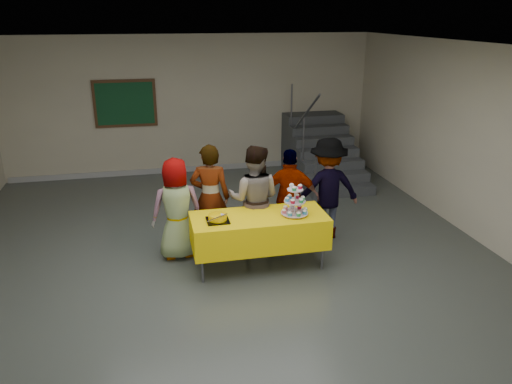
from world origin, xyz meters
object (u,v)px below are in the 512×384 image
bear_cake (218,217)px  cupcake_stand (295,204)px  staircase (320,153)px  noticeboard (125,104)px  bake_table (259,230)px  schoolchild_c (254,199)px  schoolchild_b (210,197)px  schoolchild_a (177,209)px  schoolchild_d (290,198)px  schoolchild_e (327,189)px

bear_cake → cupcake_stand: bearing=-0.5°
staircase → noticeboard: 4.33m
bear_cake → staircase: staircase is taller
bake_table → bear_cake: (-0.58, -0.05, 0.27)m
noticeboard → schoolchild_c: bearing=-65.7°
cupcake_stand → schoolchild_b: (-1.07, 0.81, -0.12)m
schoolchild_a → schoolchild_b: schoolchild_b is taller
staircase → schoolchild_d: bearing=-116.8°
schoolchild_b → bear_cake: bearing=103.1°
bear_cake → schoolchild_e: schoolchild_e is taller
schoolchild_a → schoolchild_c: bearing=173.5°
bake_table → bear_cake: 0.65m
schoolchild_a → noticeboard: 4.30m
schoolchild_c → staircase: bearing=-102.1°
schoolchild_b → schoolchild_d: 1.21m
schoolchild_c → noticeboard: size_ratio=1.26×
schoolchild_d → schoolchild_e: schoolchild_e is taller
schoolchild_c → schoolchild_e: (1.23, 0.22, -0.01)m
cupcake_stand → schoolchild_d: schoolchild_d is taller
schoolchild_c → schoolchild_d: bearing=-149.6°
schoolchild_b → schoolchild_c: size_ratio=1.00×
schoolchild_d → schoolchild_e: bearing=-154.4°
schoolchild_c → bear_cake: bearing=64.5°
schoolchild_b → staircase: bearing=-118.7°
bake_table → schoolchild_c: 0.59m
bear_cake → staircase: bearing=54.0°
cupcake_stand → schoolchild_a: (-1.58, 0.62, -0.18)m
schoolchild_a → noticeboard: size_ratio=1.15×
schoolchild_a → schoolchild_b: 0.55m
bake_table → schoolchild_a: (-1.09, 0.56, 0.19)m
staircase → cupcake_stand: bearing=-114.3°
cupcake_stand → staircase: staircase is taller
bake_table → schoolchild_e: size_ratio=1.16×
schoolchild_a → schoolchild_c: (1.13, -0.02, 0.07)m
schoolchild_d → schoolchild_a: bearing=16.6°
schoolchild_e → staircase: staircase is taller
schoolchild_a → schoolchild_d: 1.72m
bear_cake → schoolchild_b: size_ratio=0.22×
bear_cake → schoolchild_a: 0.80m
schoolchild_b → schoolchild_e: (1.85, 0.01, -0.00)m
schoolchild_d → schoolchild_e: (0.65, 0.13, 0.05)m
cupcake_stand → noticeboard: size_ratio=0.34×
schoolchild_b → staircase: 4.23m
bear_cake → schoolchild_a: (-0.50, 0.61, -0.08)m
schoolchild_e → staircase: 3.28m
bear_cake → schoolchild_b: schoolchild_b is taller
cupcake_stand → schoolchild_c: bearing=126.6°
staircase → noticeboard: noticeboard is taller
schoolchild_d → schoolchild_c: bearing=23.3°
bake_table → schoolchild_e: schoolchild_e is taller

